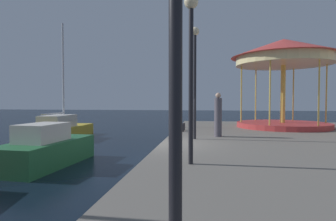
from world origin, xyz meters
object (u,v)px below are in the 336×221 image
object	(u,v)px
sailboat_yellow	(61,129)
motorboat_green	(46,149)
carousel	(283,62)
lamp_post_mid_promenade	(191,49)
lamp_post_far_end	(195,64)
bollard_south	(182,128)
bollard_center	(183,127)
person_mid_promenade	(218,116)

from	to	relation	value
sailboat_yellow	motorboat_green	bearing A→B (deg)	-64.20
carousel	lamp_post_mid_promenade	xyz separation A→B (m)	(-5.01, -10.47, -1.07)
sailboat_yellow	motorboat_green	world-z (taller)	sailboat_yellow
motorboat_green	lamp_post_mid_promenade	world-z (taller)	lamp_post_mid_promenade
motorboat_green	carousel	world-z (taller)	carousel
lamp_post_far_end	bollard_south	distance (m)	4.10
carousel	bollard_south	world-z (taller)	carousel
motorboat_green	lamp_post_mid_promenade	size ratio (longest dim) A/B	0.97
sailboat_yellow	lamp_post_far_end	world-z (taller)	sailboat_yellow
carousel	bollard_center	world-z (taller)	carousel
lamp_post_mid_promenade	person_mid_promenade	size ratio (longest dim) A/B	2.16
bollard_south	person_mid_promenade	xyz separation A→B (m)	(1.81, -1.76, 0.74)
lamp_post_far_end	motorboat_green	bearing A→B (deg)	-157.90
bollard_south	motorboat_green	bearing A→B (deg)	-133.29
lamp_post_far_end	bollard_center	xyz separation A→B (m)	(-0.79, 3.37, -2.98)
sailboat_yellow	carousel	world-z (taller)	sailboat_yellow
bollard_center	lamp_post_mid_promenade	bearing A→B (deg)	-83.67
motorboat_green	carousel	distance (m)	13.90
lamp_post_far_end	bollard_south	world-z (taller)	lamp_post_far_end
bollard_south	sailboat_yellow	bearing A→B (deg)	166.00
sailboat_yellow	bollard_center	world-z (taller)	sailboat_yellow
carousel	bollard_south	bearing A→B (deg)	-151.87
sailboat_yellow	bollard_center	size ratio (longest dim) A/B	18.58
lamp_post_mid_promenade	bollard_center	bearing A→B (deg)	96.33
bollard_south	person_mid_promenade	bearing A→B (deg)	-44.21
motorboat_green	person_mid_promenade	xyz separation A→B (m)	(6.43, 3.14, 1.12)
motorboat_green	lamp_post_far_end	world-z (taller)	lamp_post_far_end
lamp_post_mid_promenade	bollard_south	size ratio (longest dim) A/B	10.74
bollard_south	person_mid_promenade	distance (m)	2.63
lamp_post_far_end	person_mid_promenade	distance (m)	2.64
motorboat_green	person_mid_promenade	size ratio (longest dim) A/B	2.10
carousel	person_mid_promenade	bearing A→B (deg)	-129.77
sailboat_yellow	carousel	bearing A→B (deg)	4.84
lamp_post_far_end	lamp_post_mid_promenade	bearing A→B (deg)	-88.83
sailboat_yellow	bollard_south	world-z (taller)	sailboat_yellow
sailboat_yellow	lamp_post_mid_promenade	world-z (taller)	sailboat_yellow
sailboat_yellow	lamp_post_mid_promenade	xyz separation A→B (m)	(8.84, -9.30, 3.15)
sailboat_yellow	bollard_south	xyz separation A→B (m)	(7.95, -1.98, 0.41)
carousel	person_mid_promenade	distance (m)	7.09
motorboat_green	bollard_center	size ratio (longest dim) A/B	10.44
lamp_post_mid_promenade	bollard_south	bearing A→B (deg)	96.95
lamp_post_mid_promenade	bollard_center	xyz separation A→B (m)	(-0.89, 7.98, -2.74)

